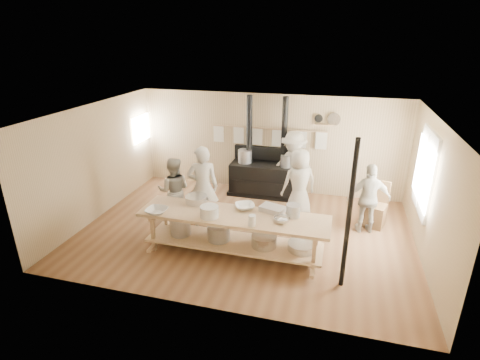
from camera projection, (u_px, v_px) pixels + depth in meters
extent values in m
plane|color=brown|center=(245.00, 231.00, 8.14)|extent=(7.00, 7.00, 0.00)
plane|color=tan|center=(269.00, 143.00, 9.91)|extent=(7.00, 0.00, 7.00)
plane|color=tan|center=(203.00, 235.00, 5.42)|extent=(7.00, 0.00, 7.00)
plane|color=tan|center=(97.00, 161.00, 8.52)|extent=(0.00, 5.00, 5.00)
plane|color=tan|center=(431.00, 194.00, 6.81)|extent=(0.00, 5.00, 5.00)
plane|color=beige|center=(246.00, 113.00, 7.19)|extent=(7.00, 7.00, 0.00)
cube|color=beige|center=(425.00, 172.00, 7.29)|extent=(0.06, 1.35, 1.65)
plane|color=white|center=(423.00, 172.00, 7.30)|extent=(0.00, 1.50, 1.50)
cube|color=beige|center=(423.00, 172.00, 7.30)|extent=(0.02, 0.03, 1.50)
plane|color=white|center=(141.00, 128.00, 10.19)|extent=(0.00, 0.90, 0.90)
cube|color=black|center=(265.00, 179.00, 9.87)|extent=(1.80, 0.70, 0.85)
cube|color=black|center=(265.00, 192.00, 10.01)|extent=(1.90, 0.75, 0.10)
cube|color=black|center=(268.00, 153.00, 9.91)|extent=(1.80, 0.12, 0.35)
cylinder|color=black|center=(249.00, 130.00, 9.55)|extent=(0.15, 0.15, 1.75)
cylinder|color=black|center=(284.00, 132.00, 9.33)|extent=(0.15, 0.15, 1.75)
cylinder|color=#B2B2B7|center=(245.00, 156.00, 9.79)|extent=(0.36, 0.36, 0.34)
cylinder|color=gray|center=(286.00, 161.00, 9.48)|extent=(0.30, 0.30, 0.30)
cylinder|color=tan|center=(269.00, 129.00, 9.67)|extent=(3.00, 0.04, 0.04)
cube|color=silver|center=(219.00, 134.00, 10.07)|extent=(0.28, 0.01, 0.46)
cube|color=silver|center=(238.00, 135.00, 9.94)|extent=(0.28, 0.01, 0.46)
cube|color=silver|center=(258.00, 136.00, 9.81)|extent=(0.28, 0.01, 0.46)
cube|color=silver|center=(279.00, 138.00, 9.68)|extent=(0.28, 0.01, 0.46)
cube|color=silver|center=(299.00, 139.00, 9.55)|extent=(0.28, 0.01, 0.46)
cube|color=silver|center=(321.00, 141.00, 9.42)|extent=(0.28, 0.01, 0.46)
cube|color=tan|center=(324.00, 125.00, 9.28)|extent=(0.50, 0.14, 0.03)
cylinder|color=black|center=(319.00, 118.00, 9.28)|extent=(0.20, 0.04, 0.20)
cylinder|color=silver|center=(334.00, 119.00, 9.19)|extent=(0.32, 0.03, 0.32)
cube|color=tan|center=(233.00, 216.00, 7.03)|extent=(3.60, 0.90, 0.06)
cube|color=tan|center=(234.00, 242.00, 7.24)|extent=(3.40, 0.80, 0.04)
cube|color=tan|center=(234.00, 245.00, 7.26)|extent=(3.30, 0.06, 0.06)
cube|color=tan|center=(153.00, 231.00, 7.29)|extent=(0.07, 0.07, 0.85)
cube|color=tan|center=(166.00, 218.00, 7.82)|extent=(0.07, 0.07, 0.85)
cube|color=tan|center=(314.00, 254.00, 6.53)|extent=(0.07, 0.07, 0.85)
cube|color=tan|center=(317.00, 237.00, 7.07)|extent=(0.07, 0.07, 0.85)
cylinder|color=#B2B2B7|center=(180.00, 226.00, 7.43)|extent=(0.40, 0.40, 0.38)
cylinder|color=gray|center=(219.00, 233.00, 7.25)|extent=(0.44, 0.44, 0.30)
cylinder|color=silver|center=(264.00, 241.00, 7.05)|extent=(0.48, 0.48, 0.22)
cylinder|color=silver|center=(301.00, 248.00, 6.89)|extent=(0.52, 0.52, 0.14)
cylinder|color=black|center=(349.00, 217.00, 5.95)|extent=(0.08, 0.08, 2.60)
imported|color=#ABA797|center=(203.00, 187.00, 8.09)|extent=(0.78, 0.64, 1.84)
imported|color=#ABA797|center=(174.00, 190.00, 8.34)|extent=(0.86, 0.74, 1.51)
imported|color=#ABA797|center=(299.00, 184.00, 8.55)|extent=(0.95, 0.83, 1.63)
imported|color=#ABA797|center=(369.00, 199.00, 7.88)|extent=(0.96, 0.56, 1.54)
imported|color=#ABA797|center=(293.00, 167.00, 9.38)|extent=(1.29, 0.94, 1.80)
cube|color=brown|center=(374.00, 215.00, 8.33)|extent=(0.59, 0.59, 0.50)
cube|color=brown|center=(379.00, 192.00, 8.32)|extent=(0.46, 0.18, 0.56)
imported|color=white|center=(157.00, 211.00, 7.05)|extent=(0.42, 0.42, 0.10)
imported|color=silver|center=(200.00, 201.00, 7.49)|extent=(0.42, 0.42, 0.10)
imported|color=white|center=(245.00, 206.00, 7.24)|extent=(0.50, 0.50, 0.09)
imported|color=silver|center=(282.00, 220.00, 6.73)|extent=(0.43, 0.43, 0.09)
cube|color=#B2B2B7|center=(273.00, 209.00, 7.13)|extent=(0.53, 0.43, 0.10)
cylinder|color=silver|center=(196.00, 199.00, 7.50)|extent=(0.49, 0.49, 0.14)
cylinder|color=gray|center=(293.00, 211.00, 6.91)|extent=(0.33, 0.33, 0.24)
cylinder|color=white|center=(209.00, 212.00, 6.89)|extent=(0.39, 0.39, 0.22)
cylinder|color=white|center=(252.00, 221.00, 6.58)|extent=(0.15, 0.15, 0.20)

